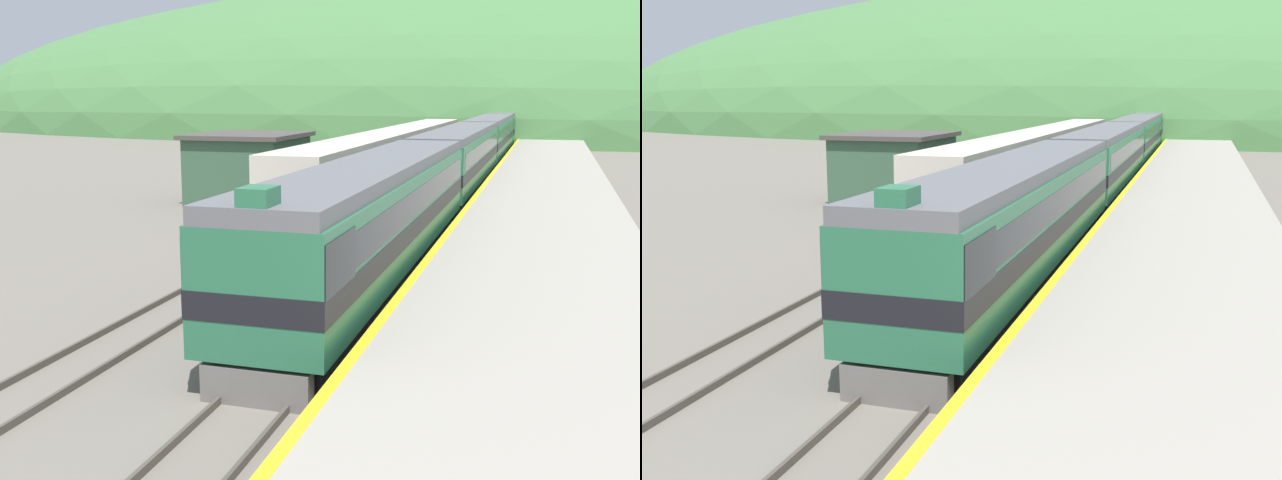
% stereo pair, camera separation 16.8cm
% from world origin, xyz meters
% --- Properties ---
extents(track_main, '(1.52, 180.00, 0.16)m').
position_xyz_m(track_main, '(0.00, 70.00, 0.08)').
color(track_main, '#4C443D').
rests_on(track_main, ground).
extents(track_siding, '(1.52, 180.00, 0.16)m').
position_xyz_m(track_siding, '(-4.64, 70.00, 0.08)').
color(track_siding, '#4C443D').
rests_on(track_siding, ground).
extents(platform, '(6.75, 140.00, 1.15)m').
position_xyz_m(platform, '(5.16, 50.00, 0.57)').
color(platform, '#9E9689').
rests_on(platform, ground).
extents(distant_hills, '(221.99, 99.90, 49.80)m').
position_xyz_m(distant_hills, '(0.00, 136.20, 0.00)').
color(distant_hills, '#477A42').
rests_on(distant_hills, ground).
extents(station_shed, '(5.75, 6.70, 3.85)m').
position_xyz_m(station_shed, '(-10.90, 41.41, 1.94)').
color(station_shed, '#385B42').
rests_on(station_shed, ground).
extents(express_train_lead_car, '(2.94, 21.48, 4.30)m').
position_xyz_m(express_train_lead_car, '(0.00, 25.59, 2.16)').
color(express_train_lead_car, black).
rests_on(express_train_lead_car, ground).
extents(carriage_second, '(2.93, 22.11, 3.94)m').
position_xyz_m(carriage_second, '(0.00, 48.50, 2.15)').
color(carriage_second, black).
rests_on(carriage_second, ground).
extents(carriage_third, '(2.93, 22.11, 3.94)m').
position_xyz_m(carriage_third, '(0.00, 71.49, 2.15)').
color(carriage_third, black).
rests_on(carriage_third, ground).
extents(carriage_fourth, '(2.93, 22.11, 3.94)m').
position_xyz_m(carriage_fourth, '(0.00, 94.48, 2.15)').
color(carriage_fourth, black).
rests_on(carriage_fourth, ground).
extents(carriage_fifth, '(2.93, 22.11, 3.94)m').
position_xyz_m(carriage_fifth, '(0.00, 117.46, 2.15)').
color(carriage_fifth, black).
rests_on(carriage_fifth, ground).
extents(siding_train, '(2.90, 44.19, 3.64)m').
position_xyz_m(siding_train, '(-4.64, 51.93, 1.88)').
color(siding_train, black).
rests_on(siding_train, ground).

